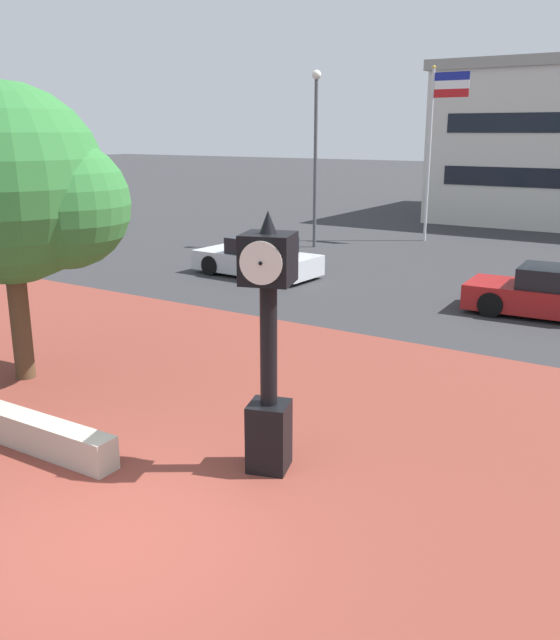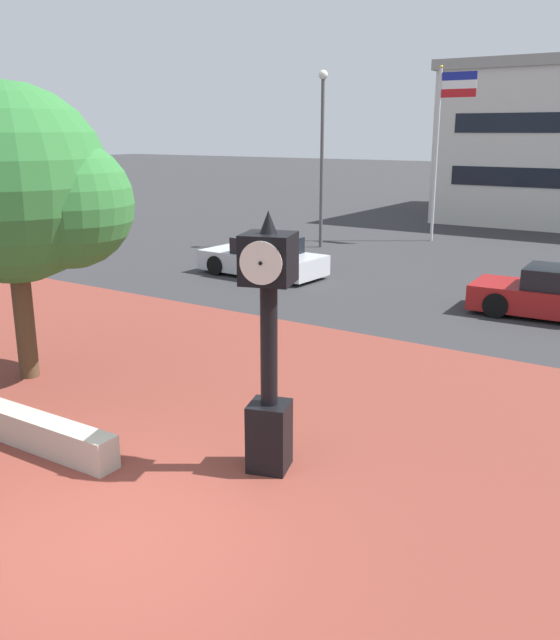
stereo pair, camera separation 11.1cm
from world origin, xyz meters
name	(u,v)px [view 2 (the right image)]	position (x,y,z in m)	size (l,w,h in m)	color
ground_plane	(116,535)	(0.00, 0.00, 0.00)	(200.00, 200.00, 0.00)	#2D2D30
plaza_brick_paving	(243,454)	(0.00, 2.51, 0.00)	(44.00, 13.01, 0.01)	brown
planter_wall	(33,431)	(-2.77, 0.98, 0.25)	(3.20, 0.40, 0.50)	#ADA393
street_clock	(269,346)	(0.57, 2.37, 1.81)	(0.82, 0.85, 3.62)	black
plaza_tree	(23,189)	(-5.22, 3.01, 3.58)	(3.85, 3.58, 5.46)	#4C3823
car_street_near	(263,258)	(-7.10, 13.25, 0.57)	(4.22, 2.01, 1.28)	#B7BABF
car_street_mid	(556,295)	(2.05, 13.09, 0.57)	(4.10, 2.00, 1.28)	maroon
flagpole_primary	(442,138)	(-5.07, 23.31, 4.30)	(1.58, 0.14, 7.16)	silver
street_lamp_post	(322,142)	(-8.43, 19.24, 4.17)	(0.36, 0.36, 6.85)	#4C4C51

